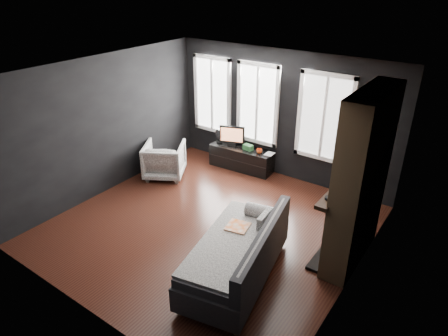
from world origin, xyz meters
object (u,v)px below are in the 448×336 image
Objects in this scene: book at (266,148)px; armchair at (164,158)px; sofa at (236,251)px; mantel_vase at (354,168)px; media_console at (242,158)px; monitor at (232,134)px; mug at (259,150)px.

armchair is at bearing -142.90° from book.
sofa reaches higher than armchair.
armchair is 4.75× the size of mantel_vase.
sofa reaches higher than book.
media_console is 8.26× the size of mantel_vase.
mantel_vase reaches higher than monitor.
book is (0.86, 0.04, -0.14)m from monitor.
mug is (1.62, 1.26, 0.14)m from armchair.
sofa reaches higher than media_console.
monitor reaches higher than media_console.
mug is (0.73, -0.02, -0.20)m from monitor.
sofa is at bearing 119.40° from armchair.
armchair reaches higher than book.
mug is 2.76m from mantel_vase.
book is (-1.30, 3.10, 0.16)m from sofa.
armchair is 2.06m from mug.
media_console is at bearing -175.33° from book.
monitor reaches higher than armchair.
mantel_vase is (2.38, -1.17, 0.75)m from mug.
mug is (-1.43, 3.04, 0.10)m from sofa.
armchair is 1.60m from monitor.
sofa is 3.69× the size of monitor.
media_console is 0.70m from book.
armchair is 4.10m from mantel_vase.
media_console is at bearing -22.13° from monitor.
armchair is at bearing -145.19° from monitor.
book is at bearing -173.29° from armchair.
monitor is 3.38m from mantel_vase.
sofa is at bearing -117.00° from mantel_vase.
sofa is 8.98× the size of book.
mug is at bearing 153.72° from mantel_vase.
media_console is at bearing 110.14° from sofa.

